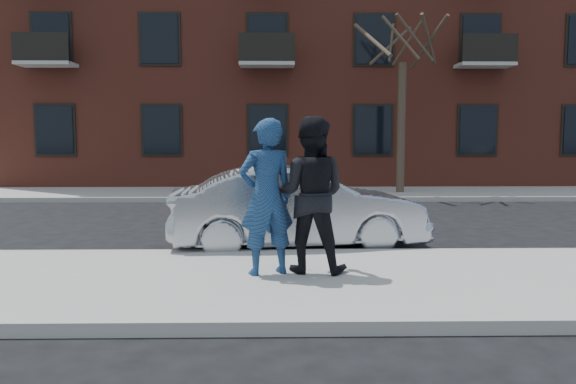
{
  "coord_description": "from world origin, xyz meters",
  "views": [
    {
      "loc": [
        0.48,
        -7.33,
        1.95
      ],
      "look_at": [
        0.62,
        0.4,
        1.19
      ],
      "focal_mm": 35.0,
      "sensor_mm": 36.0,
      "label": 1
    }
  ],
  "objects_px": {
    "man_hoodie": "(266,197)",
    "man_peacoat": "(310,195)",
    "street_tree": "(403,25)",
    "silver_sedan": "(297,208)"
  },
  "relations": [
    {
      "from": "silver_sedan",
      "to": "man_hoodie",
      "type": "xyz_separation_m",
      "value": [
        -0.48,
        -2.35,
        0.45
      ]
    },
    {
      "from": "street_tree",
      "to": "silver_sedan",
      "type": "relative_size",
      "value": 1.55
    },
    {
      "from": "man_hoodie",
      "to": "man_peacoat",
      "type": "distance_m",
      "value": 0.6
    },
    {
      "from": "silver_sedan",
      "to": "man_hoodie",
      "type": "bearing_deg",
      "value": 161.23
    },
    {
      "from": "man_hoodie",
      "to": "silver_sedan",
      "type": "bearing_deg",
      "value": -121.51
    },
    {
      "from": "street_tree",
      "to": "man_peacoat",
      "type": "relative_size",
      "value": 3.28
    },
    {
      "from": "street_tree",
      "to": "man_hoodie",
      "type": "xyz_separation_m",
      "value": [
        -4.17,
        -11.05,
        -4.35
      ]
    },
    {
      "from": "street_tree",
      "to": "man_hoodie",
      "type": "relative_size",
      "value": 3.32
    },
    {
      "from": "man_hoodie",
      "to": "man_peacoat",
      "type": "height_order",
      "value": "man_peacoat"
    },
    {
      "from": "silver_sedan",
      "to": "man_peacoat",
      "type": "xyz_separation_m",
      "value": [
        0.1,
        -2.2,
        0.47
      ]
    }
  ]
}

